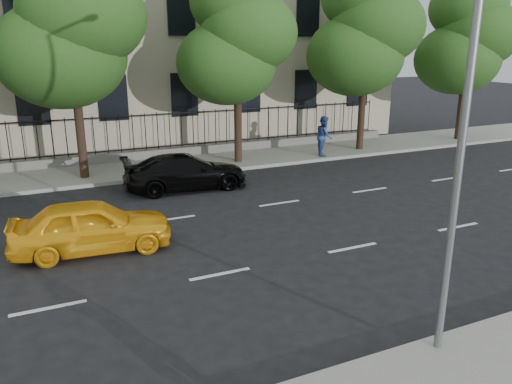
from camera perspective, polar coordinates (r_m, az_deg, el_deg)
ground at (r=10.67m, az=0.79°, el=-14.74°), size 120.00×120.00×0.00m
far_sidewalk at (r=23.21m, az=-14.28°, el=2.49°), size 60.00×4.00×0.15m
lane_markings at (r=14.64m, az=-7.28°, el=-5.76°), size 49.60×4.62×0.01m
iron_fence at (r=24.72m, az=-15.13°, el=4.64°), size 30.00×0.50×2.20m
street_light at (r=9.12m, az=20.80°, el=13.04°), size 0.25×3.32×8.05m
tree_c at (r=21.68m, az=-20.53°, el=17.93°), size 5.89×5.50×9.80m
tree_d at (r=23.36m, az=-2.25°, el=17.35°), size 5.34×4.94×8.84m
tree_e at (r=26.85m, az=12.37°, el=17.67°), size 5.71×5.31×9.46m
tree_f at (r=31.52m, az=23.00°, el=16.00°), size 5.52×5.12×9.01m
yellow_taxi at (r=14.47m, az=-18.28°, el=-3.69°), size 4.43×2.11×1.46m
black_sedan at (r=19.78m, az=-8.04°, el=2.30°), size 4.95×2.28×1.40m
pedestrian_far at (r=25.11m, az=7.78°, el=6.37°), size 1.07×1.18×1.97m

